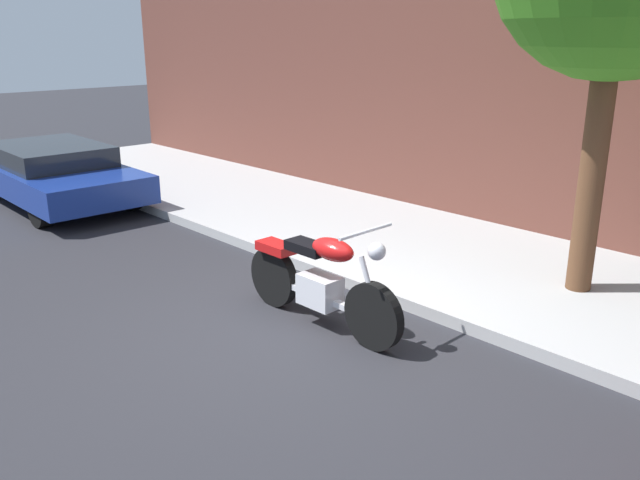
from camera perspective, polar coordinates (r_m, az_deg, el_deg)
ground_plane at (r=6.75m, az=-2.37°, el=-7.98°), size 60.00×60.00×0.00m
sidewalk at (r=8.74m, az=12.03°, el=-1.76°), size 21.52×3.29×0.14m
motorcycle at (r=6.71m, az=0.02°, el=-3.59°), size 2.13×0.70×1.17m
parked_car_blue at (r=12.53m, az=-22.10°, el=5.49°), size 4.24×1.89×1.03m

